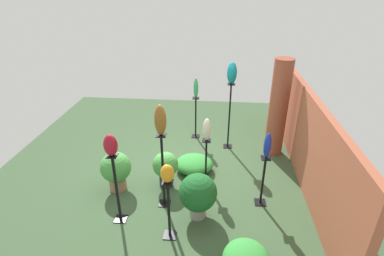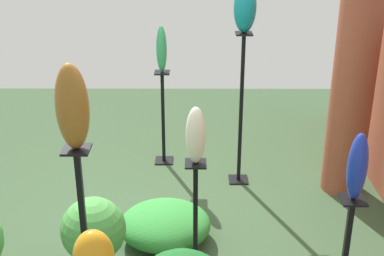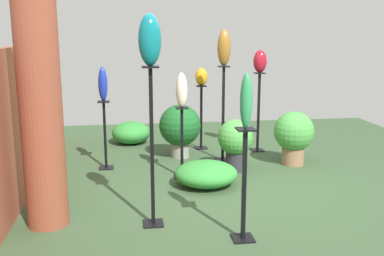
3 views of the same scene
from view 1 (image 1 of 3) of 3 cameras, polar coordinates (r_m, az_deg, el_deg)
name	(u,v)px [view 1 (image 1 of 3)]	position (r m, az deg, el deg)	size (l,w,h in m)	color
ground_plane	(188,169)	(6.42, -0.84, -7.90)	(8.00, 8.00, 0.00)	#385133
brick_wall_back	(306,138)	(6.19, 20.89, -1.85)	(5.60, 0.12, 1.73)	#9E5138
brick_pillar	(278,109)	(6.79, 16.10, 3.58)	(0.40, 0.40, 2.19)	brown
pedestal_amber	(169,212)	(4.70, -4.41, -15.74)	(0.20, 0.20, 1.04)	black
pedestal_bronze	(163,174)	(5.18, -5.51, -8.72)	(0.20, 0.20, 1.41)	black
pedestal_ivory	(206,164)	(5.84, 2.67, -6.78)	(0.20, 0.20, 0.94)	black
pedestal_teal	(229,119)	(6.95, 7.09, 1.73)	(0.20, 0.20, 1.58)	black
pedestal_cobalt	(263,183)	(5.45, 13.29, -10.21)	(0.20, 0.20, 0.96)	black
pedestal_ruby	(117,192)	(5.03, -14.08, -11.69)	(0.20, 0.20, 1.26)	black
pedestal_jade	(196,119)	(7.47, 0.71, 1.64)	(0.20, 0.20, 1.06)	black
art_vase_amber	(167,174)	(4.26, -4.74, -8.64)	(0.18, 0.20, 0.29)	orange
art_vase_bronze	(160,120)	(4.67, -6.05, 1.50)	(0.18, 0.19, 0.52)	brown
art_vase_ivory	(207,130)	(5.47, 2.84, -0.31)	(0.15, 0.15, 0.44)	beige
art_vase_teal	(232,73)	(6.57, 7.62, 10.34)	(0.21, 0.21, 0.48)	#0F727A
art_vase_cobalt	(267,146)	(5.04, 14.18, -3.27)	(0.14, 0.13, 0.46)	#192D9E
art_vase_ruby	(111,145)	(4.57, -15.26, -3.18)	(0.19, 0.21, 0.35)	maroon
art_vase_jade	(196,88)	(7.16, 0.75, 7.61)	(0.12, 0.11, 0.49)	#2D9356
potted_plant_walkway_edge	(198,194)	(5.02, 1.14, -12.39)	(0.64, 0.64, 0.82)	gray
potted_plant_mid_left	(165,167)	(5.75, -5.07, -7.34)	(0.49, 0.49, 0.72)	#2D2D33
potted_plant_near_pillar	(116,169)	(5.81, -14.29, -7.59)	(0.57, 0.57, 0.78)	#936B4C
foliage_bed_west	(194,164)	(6.31, 0.40, -6.90)	(0.74, 0.79, 0.31)	#338C38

